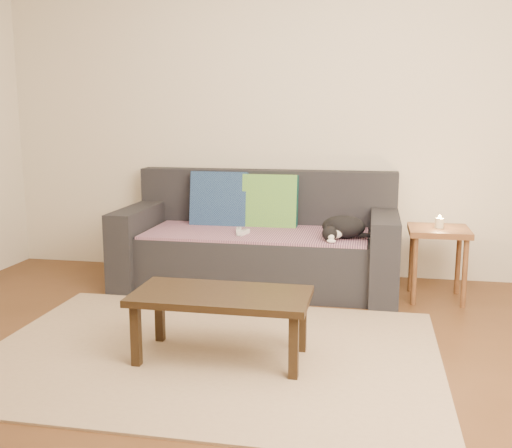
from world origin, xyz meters
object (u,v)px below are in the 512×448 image
wii_remote_a (239,231)px  wii_remote_b (244,232)px  side_table (438,241)px  sofa (259,246)px  coffee_table (221,301)px  cat (343,228)px

wii_remote_a → wii_remote_b: bearing=-152.3°
wii_remote_a → side_table: bearing=-99.7°
sofa → side_table: bearing=-5.4°
sofa → wii_remote_b: bearing=-108.4°
coffee_table → wii_remote_b: bearing=96.8°
sofa → side_table: size_ratio=4.02×
sofa → wii_remote_a: sofa is taller
sofa → wii_remote_b: (-0.07, -0.22, 0.15)m
wii_remote_b → sofa: bearing=-5.3°
wii_remote_b → side_table: bearing=-73.0°
side_table → coffee_table: (-1.25, -1.36, -0.10)m
sofa → cat: (0.65, -0.22, 0.21)m
sofa → coffee_table: sofa is taller
cat → coffee_table: cat is taller
sofa → coffee_table: bearing=-87.0°
sofa → wii_remote_a: size_ratio=14.00×
sofa → wii_remote_b: 0.28m
cat → wii_remote_a: (-0.78, 0.06, -0.06)m
coffee_table → cat: bearing=65.5°
sofa → coffee_table: 1.49m
wii_remote_a → side_table: (1.45, 0.03, -0.02)m
cat → coffee_table: bearing=-137.9°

